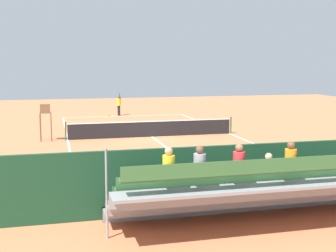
{
  "coord_description": "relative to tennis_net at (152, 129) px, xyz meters",
  "views": [
    {
      "loc": [
        5.74,
        26.79,
        4.5
      ],
      "look_at": [
        0.0,
        4.0,
        1.2
      ],
      "focal_mm": 48.96,
      "sensor_mm": 36.0,
      "label": 1
    }
  ],
  "objects": [
    {
      "name": "tennis_player",
      "position": [
        0.38,
        -11.47,
        0.51
      ],
      "size": [
        0.45,
        0.56,
        1.93
      ],
      "color": "black",
      "rests_on": "ground"
    },
    {
      "name": "umpire_chair",
      "position": [
        6.2,
        -0.03,
        0.81
      ],
      "size": [
        0.67,
        0.67,
        2.14
      ],
      "color": "brown",
      "rests_on": "ground"
    },
    {
      "name": "courtside_bench",
      "position": [
        -1.88,
        13.27,
        0.06
      ],
      "size": [
        1.8,
        0.4,
        0.93
      ],
      "color": "#234C2D",
      "rests_on": "ground"
    },
    {
      "name": "ground_plane",
      "position": [
        0.0,
        0.0,
        -0.5
      ],
      "size": [
        60.0,
        60.0,
        0.0
      ],
      "primitive_type": "plane",
      "color": "#CC7047"
    },
    {
      "name": "bleacher_stand",
      "position": [
        0.08,
        15.39,
        0.49
      ],
      "size": [
        9.06,
        2.4,
        2.48
      ],
      "color": "gray",
      "rests_on": "ground"
    },
    {
      "name": "tennis_racket",
      "position": [
        0.95,
        -11.39,
        -0.49
      ],
      "size": [
        0.56,
        0.3,
        0.03
      ],
      "color": "black",
      "rests_on": "ground"
    },
    {
      "name": "equipment_bag",
      "position": [
        -0.22,
        13.4,
        -0.32
      ],
      "size": [
        0.9,
        0.36,
        0.36
      ],
      "primitive_type": "cube",
      "color": "black",
      "rests_on": "ground"
    },
    {
      "name": "tennis_ball_near",
      "position": [
        2.81,
        -10.21,
        -0.47
      ],
      "size": [
        0.07,
        0.07,
        0.07
      ],
      "primitive_type": "sphere",
      "color": "#CCDB33",
      "rests_on": "ground"
    },
    {
      "name": "backdrop_wall",
      "position": [
        0.0,
        14.0,
        0.5
      ],
      "size": [
        18.0,
        0.16,
        2.0
      ],
      "primitive_type": "cube",
      "color": "#194228",
      "rests_on": "ground"
    },
    {
      "name": "tennis_ball_far",
      "position": [
        2.64,
        -8.65,
        -0.47
      ],
      "size": [
        0.07,
        0.07,
        0.07
      ],
      "primitive_type": "sphere",
      "color": "#CCDB33",
      "rests_on": "ground"
    },
    {
      "name": "tennis_net",
      "position": [
        0.0,
        0.0,
        0.0
      ],
      "size": [
        10.3,
        0.1,
        1.07
      ],
      "color": "black",
      "rests_on": "ground"
    },
    {
      "name": "court_line_markings",
      "position": [
        0.0,
        -0.04,
        -0.5
      ],
      "size": [
        10.1,
        22.2,
        0.01
      ],
      "color": "white",
      "rests_on": "ground"
    }
  ]
}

